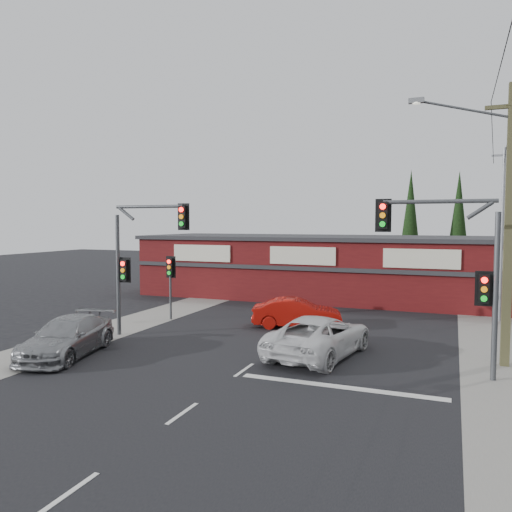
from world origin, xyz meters
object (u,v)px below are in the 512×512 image
at_px(red_sedan, 297,313).
at_px(utility_pole, 505,216).
at_px(silver_suv, 67,337).
at_px(shop_building, 333,266).
at_px(white_suv, 319,336).

bearing_deg(red_sedan, utility_pole, -127.69).
bearing_deg(silver_suv, shop_building, 58.97).
xyz_separation_m(red_sedan, shop_building, (-0.62, 10.43, 1.42)).
relative_size(white_suv, shop_building, 0.21).
xyz_separation_m(shop_building, utility_pole, (9.36, -14.00, 3.26)).
bearing_deg(white_suv, utility_pole, -160.84).
relative_size(white_suv, red_sedan, 1.30).
xyz_separation_m(white_suv, red_sedan, (-2.33, 4.69, -0.07)).
xyz_separation_m(white_suv, shop_building, (-2.95, 15.12, 1.35)).
bearing_deg(utility_pole, shop_building, 123.76).
height_order(silver_suv, utility_pole, utility_pole).
xyz_separation_m(red_sedan, utility_pole, (8.74, -3.57, 4.68)).
distance_m(red_sedan, shop_building, 10.54).
height_order(red_sedan, shop_building, shop_building).
distance_m(white_suv, utility_pole, 7.98).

